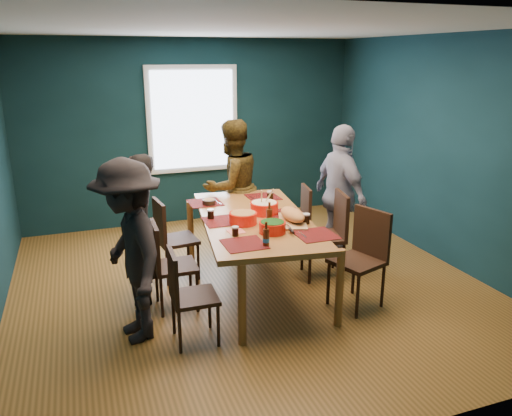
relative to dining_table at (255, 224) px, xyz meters
The scene contains 26 objects.
room 0.74m from the dining_table, 95.31° to the left, with size 5.01×5.01×2.71m.
dining_table is the anchor object (origin of this frame).
chair_left_far 1.02m from the dining_table, 143.79° to the left, with size 0.46×0.46×0.93m.
chair_left_mid 0.99m from the dining_table, behind, with size 0.42×0.42×0.90m.
chair_left_near 1.24m from the dining_table, 139.86° to the right, with size 0.40×0.40×0.87m.
chair_right_far 1.13m from the dining_table, 40.94° to the left, with size 0.48×0.48×0.90m.
chair_right_mid 0.95m from the dining_table, ahead, with size 0.53×0.53×0.99m.
chair_right_near 1.15m from the dining_table, 36.17° to the right, with size 0.57×0.57×0.99m.
person_far_left 1.18m from the dining_table, behind, with size 0.56×0.37×1.54m, color black.
person_back 1.22m from the dining_table, 84.10° to the left, with size 0.83×0.64×1.70m, color black.
person_right 1.30m from the dining_table, 17.76° to the left, with size 0.99×0.41×1.69m, color white.
person_near_left 1.44m from the dining_table, 158.46° to the right, with size 1.06×0.61×1.64m, color black.
bowl_salad 0.27m from the dining_table, 140.62° to the right, with size 0.28×0.28×0.12m.
bowl_dumpling 0.23m from the dining_table, 34.78° to the left, with size 0.31×0.31×0.28m.
bowl_herbs 0.52m from the dining_table, 90.20° to the right, with size 0.26×0.26×0.11m.
cutting_board 0.44m from the dining_table, 42.78° to the right, with size 0.43×0.68×0.14m.
small_bowl 0.71m from the dining_table, 118.20° to the left, with size 0.15×0.15×0.06m.
beer_bottle_a 0.84m from the dining_table, 102.87° to the right, with size 0.06×0.06×0.22m.
beer_bottle_b 0.35m from the dining_table, 81.62° to the right, with size 0.06×0.06×0.24m.
cola_glass_a 0.60m from the dining_table, 128.00° to the right, with size 0.07×0.07×0.09m.
cola_glass_b 0.57m from the dining_table, 40.99° to the right, with size 0.07×0.07×0.10m.
cola_glass_c 0.70m from the dining_table, 54.92° to the left, with size 0.08×0.08×0.11m.
cola_glass_d 0.48m from the dining_table, 166.24° to the left, with size 0.07×0.07×0.10m.
napkin_a 0.42m from the dining_table, ahead, with size 0.13×0.13×0.00m, color #DF685D.
napkin_b 0.49m from the dining_table, 131.98° to the right, with size 0.15×0.15×0.00m, color #DF685D.
napkin_c 0.76m from the dining_table, 62.06° to the right, with size 0.15×0.15×0.00m, color #DF685D.
Camera 1 is at (-1.65, -4.80, 2.44)m, focal length 35.00 mm.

